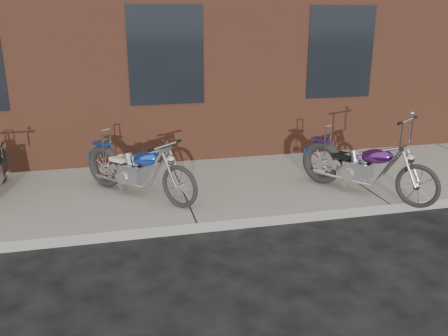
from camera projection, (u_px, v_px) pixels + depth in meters
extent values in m
plane|color=black|center=(197.00, 233.00, 6.61)|extent=(120.00, 120.00, 0.00)
cube|color=gray|center=(181.00, 191.00, 7.98)|extent=(22.00, 3.00, 0.15)
torus|color=black|center=(330.00, 164.00, 7.95)|extent=(0.54, 0.70, 0.75)
torus|color=black|center=(428.00, 189.00, 6.92)|extent=(0.44, 0.60, 0.67)
cube|color=gray|center=(367.00, 173.00, 7.53)|extent=(0.47, 0.51, 0.31)
ellipsoid|color=#541D6B|center=(386.00, 158.00, 7.25)|extent=(0.54, 0.62, 0.32)
cube|color=black|center=(352.00, 157.00, 7.64)|extent=(0.37, 0.38, 0.06)
cylinder|color=silver|center=(421.00, 169.00, 6.92)|extent=(0.20, 0.27, 0.56)
cylinder|color=silver|center=(418.00, 122.00, 6.79)|extent=(0.49, 0.35, 0.03)
cylinder|color=silver|center=(336.00, 142.00, 7.78)|extent=(0.03, 0.03, 0.50)
cylinder|color=silver|center=(356.00, 176.00, 7.80)|extent=(0.57, 0.80, 0.05)
torus|color=black|center=(111.00, 168.00, 7.79)|extent=(0.60, 0.64, 0.73)
torus|color=black|center=(188.00, 188.00, 6.94)|extent=(0.50, 0.53, 0.66)
cube|color=gray|center=(140.00, 175.00, 7.44)|extent=(0.48, 0.49, 0.30)
ellipsoid|color=blue|center=(153.00, 160.00, 7.20)|extent=(0.57, 0.59, 0.31)
cube|color=beige|center=(128.00, 160.00, 7.52)|extent=(0.37, 0.37, 0.06)
cylinder|color=silver|center=(180.00, 170.00, 6.93)|extent=(0.23, 0.24, 0.55)
cylinder|color=silver|center=(173.00, 147.00, 6.90)|extent=(0.43, 0.40, 0.03)
cylinder|color=silver|center=(113.00, 146.00, 7.62)|extent=(0.03, 0.03, 0.49)
cylinder|color=silver|center=(136.00, 179.00, 7.70)|extent=(0.65, 0.71, 0.05)
cylinder|color=silver|center=(1.00, 181.00, 7.63)|extent=(0.06, 0.83, 0.04)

